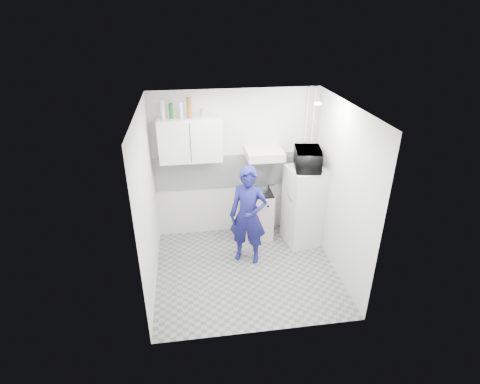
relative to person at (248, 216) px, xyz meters
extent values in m
plane|color=slate|center=(-0.07, -0.31, -0.82)|extent=(2.80, 2.80, 0.00)
plane|color=white|center=(-0.07, -0.31, 1.78)|extent=(2.80, 2.80, 0.00)
plane|color=beige|center=(-0.07, 0.94, 0.48)|extent=(2.80, 0.00, 2.80)
plane|color=beige|center=(-1.47, -0.31, 0.48)|extent=(0.00, 2.60, 2.60)
plane|color=beige|center=(1.33, -0.31, 0.48)|extent=(0.00, 2.60, 2.60)
imported|color=#161655|center=(0.00, 0.00, 0.00)|extent=(0.70, 0.59, 1.64)
cube|color=beige|center=(0.26, 0.69, -0.39)|extent=(0.54, 0.54, 0.86)
cube|color=silver|center=(1.03, 0.39, -0.12)|extent=(0.67, 0.67, 1.40)
cube|color=black|center=(0.26, 0.69, 0.06)|extent=(0.52, 0.52, 0.03)
cylinder|color=silver|center=(0.35, 0.70, 0.13)|extent=(0.20, 0.20, 0.11)
imported|color=black|center=(1.03, 0.39, 0.74)|extent=(0.65, 0.50, 0.33)
cylinder|color=#B2B7BC|center=(-1.21, 0.76, 1.53)|extent=(0.07, 0.07, 0.30)
cylinder|color=#144C1E|center=(-1.08, 0.76, 1.50)|extent=(0.06, 0.06, 0.24)
cylinder|color=#B2B7BC|center=(-0.94, 0.76, 1.51)|extent=(0.06, 0.06, 0.25)
cylinder|color=brown|center=(-0.81, 0.76, 1.54)|extent=(0.07, 0.07, 0.32)
cylinder|color=silver|center=(-0.61, 0.76, 1.45)|extent=(0.07, 0.07, 0.14)
cube|color=silver|center=(-0.82, 0.76, 1.03)|extent=(1.00, 0.35, 0.70)
cube|color=beige|center=(0.38, 0.69, 0.75)|extent=(0.60, 0.50, 0.14)
cube|color=white|center=(-0.07, 0.92, 0.38)|extent=(2.74, 0.03, 0.60)
cylinder|color=beige|center=(1.23, 0.86, 0.48)|extent=(0.05, 0.05, 2.60)
cylinder|color=beige|center=(1.11, 0.86, 0.48)|extent=(0.04, 0.04, 2.60)
cylinder|color=white|center=(0.93, -0.11, 1.75)|extent=(0.10, 0.10, 0.02)
camera|label=1|loc=(-0.86, -4.99, 2.94)|focal=28.00mm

